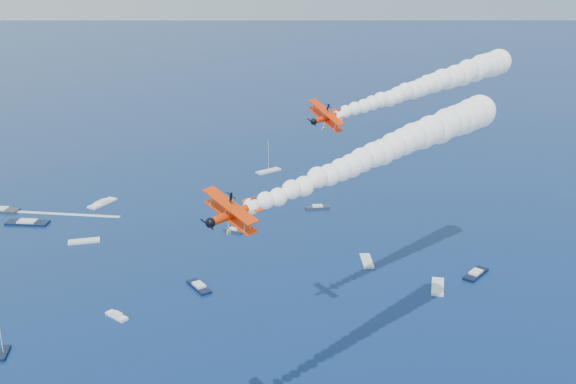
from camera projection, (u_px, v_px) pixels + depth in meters
biplane_lead at (326, 118)px, 127.95m from camera, size 8.69×10.62×8.95m
biplane_trail at (233, 214)px, 88.45m from camera, size 9.67×11.43×8.56m
smoke_trail_lead at (427, 85)px, 147.28m from camera, size 63.91×15.30×11.10m
smoke_trail_trail at (383, 151)px, 108.40m from camera, size 64.07×18.67×11.10m
spectator_boats at (64, 265)px, 196.54m from camera, size 229.32×180.10×0.70m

